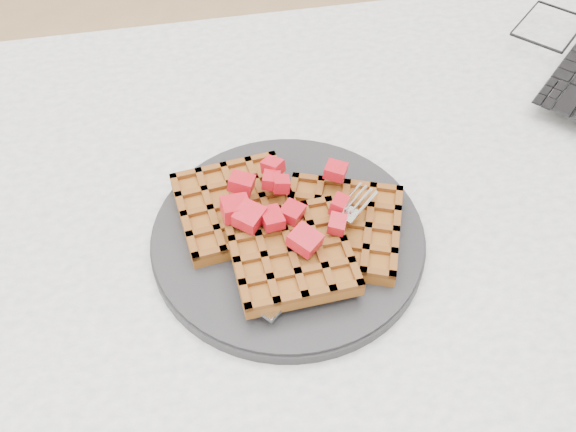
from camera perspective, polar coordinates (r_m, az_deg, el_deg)
The scene contains 5 objects.
table at distance 0.74m, azimuth 3.13°, elevation -6.81°, with size 1.20×0.80×0.75m.
plate at distance 0.63m, azimuth -0.00°, elevation -1.87°, with size 0.27×0.27×0.02m, color black.
waffles at distance 0.62m, azimuth 0.08°, elevation -1.03°, with size 0.23×0.19×0.03m.
strawberry_pile at distance 0.60m, azimuth -0.00°, elevation 0.87°, with size 0.15×0.15×0.02m, color #90000F, non-canonical shape.
fork at distance 0.61m, azimuth 3.48°, elevation -2.83°, with size 0.02×0.18×0.02m, color silver, non-canonical shape.
Camera 1 is at (-0.12, -0.39, 1.25)m, focal length 40.00 mm.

